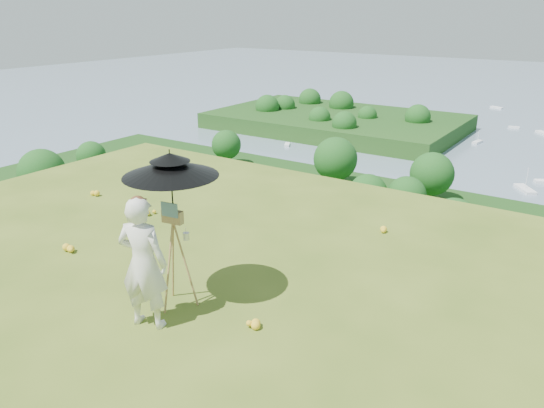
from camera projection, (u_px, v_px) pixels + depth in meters
The scene contains 10 objects.
ground at pixel (128, 293), 8.08m from camera, with size 14.00×14.00×0.00m, color #4A621C.
shoreline_tier at pixel (537, 295), 78.98m from camera, with size 170.00×28.00×8.00m, color #716B5A.
peninsula at pixel (337, 114), 178.12m from camera, with size 90.00×60.00×12.00m, color black, non-canonical shape.
slope_trees at pixel (498, 274), 40.54m from camera, with size 110.00×50.00×6.00m, color #174D18, non-canonical shape.
moored_boats at pixel (541, 150), 151.75m from camera, with size 140.00×140.00×0.70m, color white, non-canonical shape.
wildflowers at pixel (140, 283), 8.25m from camera, with size 10.00×10.50×0.12m, color yellow, non-canonical shape.
painter at pixel (143, 263), 6.97m from camera, with size 0.68×0.45×1.86m, color silver.
field_easel at pixel (175, 255), 7.50m from camera, with size 0.61×0.61×1.61m, color #9E6742, non-canonical shape.
sun_umbrella at pixel (172, 186), 7.17m from camera, with size 1.30×1.30×1.01m, color black, non-canonical shape.
painter_cap at pixel (137, 201), 6.67m from camera, with size 0.21×0.25×0.10m, color #C46C7B, non-canonical shape.
Camera 1 is at (5.78, -4.68, 4.07)m, focal length 35.00 mm.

